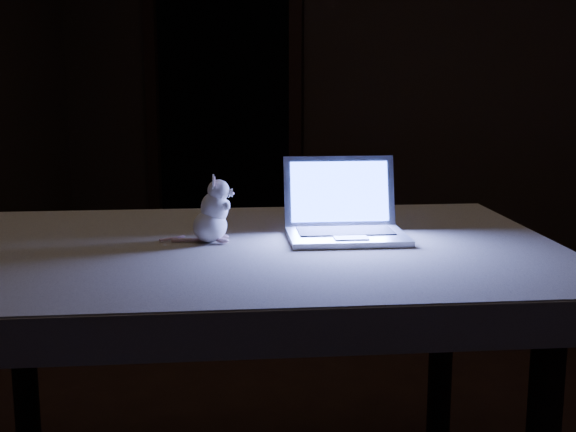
% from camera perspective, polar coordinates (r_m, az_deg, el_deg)
% --- Properties ---
extents(back_wall, '(4.50, 0.04, 2.60)m').
position_cam_1_polar(back_wall, '(4.62, 8.12, 12.28)').
color(back_wall, black).
rests_on(back_wall, ground).
extents(doorway, '(1.06, 0.36, 2.13)m').
position_cam_1_polar(doorway, '(4.93, -4.80, 9.51)').
color(doorway, black).
rests_on(doorway, back_wall).
extents(table, '(1.66, 1.40, 0.76)m').
position_cam_1_polar(table, '(1.94, -3.32, -13.31)').
color(table, black).
rests_on(table, floor).
extents(tablecloth, '(1.71, 1.36, 0.09)m').
position_cam_1_polar(tablecloth, '(1.85, -1.97, -3.24)').
color(tablecloth, '#C0B6A1').
rests_on(tablecloth, table).
extents(laptop, '(0.36, 0.34, 0.19)m').
position_cam_1_polar(laptop, '(1.86, 4.43, 1.17)').
color(laptop, '#B4B3B8').
rests_on(laptop, tablecloth).
extents(plush_mouse, '(0.16, 0.16, 0.16)m').
position_cam_1_polar(plush_mouse, '(1.84, -5.82, 0.51)').
color(plush_mouse, white).
rests_on(plush_mouse, tablecloth).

